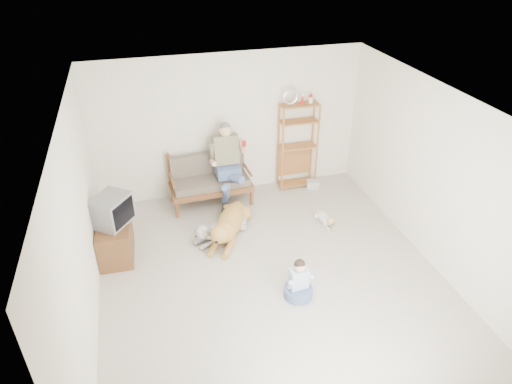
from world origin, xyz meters
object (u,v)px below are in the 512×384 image
object	(u,v)px
loveseat	(210,179)
golden_retriever	(228,225)
tv_stand	(115,239)
etagere	(298,145)

from	to	relation	value
loveseat	golden_retriever	xyz separation A→B (m)	(0.08, -1.17, -0.28)
loveseat	tv_stand	bearing A→B (deg)	-147.63
loveseat	tv_stand	world-z (taller)	loveseat
loveseat	tv_stand	xyz separation A→B (m)	(-1.75, -1.22, -0.19)
tv_stand	loveseat	bearing A→B (deg)	37.29
tv_stand	etagere	bearing A→B (deg)	23.64
loveseat	tv_stand	distance (m)	2.14
loveseat	etagere	distance (m)	1.82
golden_retriever	etagere	bearing A→B (deg)	66.16
loveseat	tv_stand	size ratio (longest dim) A/B	1.66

